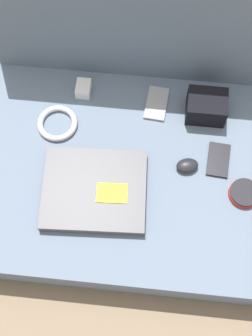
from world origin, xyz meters
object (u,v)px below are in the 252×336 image
at_px(phone_black, 157,103).
at_px(camera_pouch, 206,107).
at_px(speaker_puck, 244,193).
at_px(laptop, 95,190).
at_px(computer_mouse, 187,166).
at_px(charger_brick, 83,89).
at_px(phone_silver, 218,160).

bearing_deg(phone_black, camera_pouch, -1.71).
relative_size(speaker_puck, phone_black, 0.73).
bearing_deg(laptop, phone_black, 60.31).
xyz_separation_m(computer_mouse, phone_black, (-0.11, 0.21, -0.01)).
height_order(computer_mouse, speaker_puck, computer_mouse).
bearing_deg(charger_brick, laptop, -76.88).
xyz_separation_m(laptop, speaker_puck, (0.44, 0.04, -0.01)).
distance_m(computer_mouse, camera_pouch, 0.20).
bearing_deg(phone_black, charger_brick, 179.34).
xyz_separation_m(laptop, charger_brick, (-0.08, 0.34, 0.00)).
height_order(speaker_puck, camera_pouch, camera_pouch).
relative_size(computer_mouse, camera_pouch, 0.63).
height_order(laptop, speaker_puck, laptop).
bearing_deg(speaker_puck, charger_brick, 149.65).
height_order(camera_pouch, charger_brick, camera_pouch).
bearing_deg(camera_pouch, phone_black, 173.58).
bearing_deg(phone_silver, laptop, -154.54).
xyz_separation_m(computer_mouse, speaker_puck, (0.17, -0.07, -0.00)).
distance_m(computer_mouse, phone_silver, 0.10).
xyz_separation_m(computer_mouse, phone_silver, (0.09, 0.03, -0.01)).
height_order(speaker_puck, charger_brick, charger_brick).
distance_m(computer_mouse, speaker_puck, 0.19).
distance_m(speaker_puck, phone_silver, 0.13).
bearing_deg(phone_black, phone_silver, -36.65).
distance_m(laptop, camera_pouch, 0.44).
xyz_separation_m(laptop, computer_mouse, (0.27, 0.11, -0.00)).
distance_m(laptop, phone_black, 0.36).
bearing_deg(computer_mouse, camera_pouch, 61.23).
xyz_separation_m(laptop, phone_black, (0.16, 0.32, -0.01)).
relative_size(computer_mouse, charger_brick, 1.28).
bearing_deg(speaker_puck, phone_black, 134.86).
distance_m(computer_mouse, charger_brick, 0.42).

